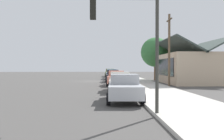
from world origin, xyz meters
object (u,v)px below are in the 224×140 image
(car_olive, at_px, (110,72))
(utility_pole_wooden, at_px, (169,49))
(traffic_light_main, at_px, (131,31))
(shade_tree, at_px, (156,52))
(car_silver, at_px, (124,87))
(car_coral, at_px, (116,78))
(car_ivory, at_px, (120,81))
(car_charcoal, at_px, (113,76))
(car_navy, at_px, (112,74))
(car_seafoam, at_px, (111,73))
(fire_hydrant_red, at_px, (122,76))

(car_olive, relative_size, utility_pole_wooden, 0.58)
(utility_pole_wooden, bearing_deg, traffic_light_main, -20.71)
(shade_tree, height_order, utility_pole_wooden, utility_pole_wooden)
(car_silver, distance_m, utility_pole_wooden, 12.35)
(car_coral, xyz_separation_m, car_silver, (11.83, -0.12, -0.00))
(car_olive, relative_size, car_ivory, 0.92)
(car_charcoal, bearing_deg, car_silver, 2.77)
(car_olive, bearing_deg, shade_tree, 25.22)
(car_navy, xyz_separation_m, car_ivory, (18.27, 0.03, -0.00))
(car_seafoam, relative_size, shade_tree, 0.74)
(car_ivory, bearing_deg, traffic_light_main, 0.85)
(car_ivory, height_order, traffic_light_main, traffic_light_main)
(car_charcoal, relative_size, car_coral, 1.05)
(utility_pole_wooden, bearing_deg, fire_hydrant_red, -162.53)
(car_seafoam, distance_m, traffic_light_main, 34.75)
(car_charcoal, distance_m, traffic_light_main, 22.74)
(car_ivory, bearing_deg, car_coral, -178.18)
(utility_pole_wooden, bearing_deg, car_navy, -157.82)
(car_silver, bearing_deg, car_coral, -178.43)
(car_seafoam, distance_m, car_charcoal, 12.07)
(car_olive, bearing_deg, car_ivory, 2.05)
(utility_pole_wooden, distance_m, fire_hydrant_red, 13.76)
(car_seafoam, relative_size, fire_hydrant_red, 6.70)
(car_coral, height_order, car_silver, same)
(shade_tree, bearing_deg, car_coral, -33.50)
(car_charcoal, distance_m, utility_pole_wooden, 9.92)
(car_seafoam, xyz_separation_m, car_coral, (18.43, -0.02, -0.00))
(car_seafoam, xyz_separation_m, car_charcoal, (12.07, -0.14, -0.00))
(car_charcoal, distance_m, car_coral, 6.37)
(car_silver, xyz_separation_m, traffic_light_main, (4.39, -0.10, 2.68))
(car_silver, bearing_deg, car_seafoam, -178.12)
(car_coral, xyz_separation_m, fire_hydrant_red, (-11.46, 1.44, -0.32))
(car_olive, height_order, car_silver, same)
(utility_pole_wooden, bearing_deg, car_olive, -167.85)
(car_ivory, height_order, fire_hydrant_red, car_ivory)
(car_navy, relative_size, car_ivory, 1.03)
(car_seafoam, bearing_deg, car_navy, 1.87)
(car_olive, height_order, fire_hydrant_red, car_olive)
(car_ivory, height_order, utility_pole_wooden, utility_pole_wooden)
(utility_pole_wooden, bearing_deg, car_seafoam, -164.61)
(car_navy, bearing_deg, car_ivory, -2.04)
(shade_tree, bearing_deg, utility_pole_wooden, -4.83)
(car_silver, relative_size, fire_hydrant_red, 6.42)
(car_navy, bearing_deg, car_olive, 178.26)
(car_olive, bearing_deg, car_charcoal, 1.88)
(car_charcoal, xyz_separation_m, car_ivory, (12.42, 0.10, -0.00))
(car_coral, distance_m, car_silver, 11.83)
(car_navy, bearing_deg, car_coral, -1.91)
(car_coral, distance_m, utility_pole_wooden, 6.39)
(car_olive, height_order, car_seafoam, same)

